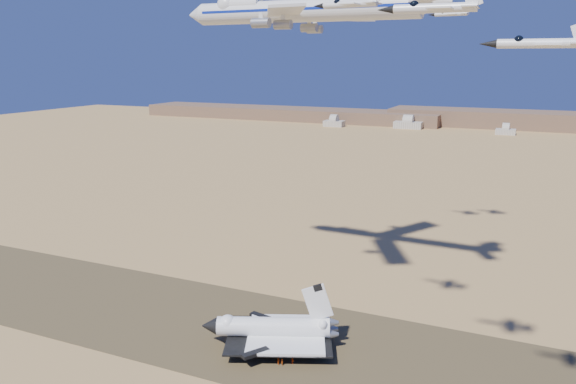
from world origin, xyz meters
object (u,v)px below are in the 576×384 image
at_px(carrier_747, 296,11).
at_px(chase_jet_e, 450,14).
at_px(chase_jet_a, 349,4).
at_px(chase_jet_c, 538,43).
at_px(chase_jet_b, 432,8).
at_px(crew_b, 279,361).
at_px(shuttle, 272,329).
at_px(crew_c, 293,361).
at_px(crew_a, 282,362).
at_px(chase_jet_d, 413,10).

bearing_deg(carrier_747, chase_jet_e, 61.06).
bearing_deg(chase_jet_a, chase_jet_c, -31.54).
distance_m(carrier_747, chase_jet_b, 80.04).
relative_size(crew_b, chase_jet_c, 0.13).
xyz_separation_m(shuttle, chase_jet_b, (41.70, -26.48, 77.23)).
distance_m(crew_c, chase_jet_b, 89.84).
xyz_separation_m(chase_jet_b, chase_jet_c, (16.13, -8.83, -5.84)).
relative_size(crew_a, crew_c, 1.00).
distance_m(crew_a, chase_jet_b, 90.26).
bearing_deg(carrier_747, chase_jet_a, -52.32).
height_order(shuttle, crew_a, shuttle).
relative_size(crew_a, crew_b, 0.95).
xyz_separation_m(chase_jet_a, chase_jet_b, (21.12, -21.54, -3.12)).
bearing_deg(crew_a, crew_b, 62.67).
relative_size(crew_c, chase_jet_a, 0.12).
relative_size(crew_c, chase_jet_b, 0.11).
bearing_deg(carrier_747, chase_jet_d, 67.39).
bearing_deg(crew_c, chase_jet_d, -63.81).
height_order(carrier_747, chase_jet_d, carrier_747).
bearing_deg(crew_c, shuttle, -6.28).
bearing_deg(chase_jet_d, chase_jet_e, 35.76).
bearing_deg(chase_jet_b, crew_a, 150.65).
bearing_deg(chase_jet_c, chase_jet_b, 150.85).
bearing_deg(crew_b, crew_c, -107.31).
relative_size(crew_c, chase_jet_c, 0.13).
bearing_deg(crew_a, chase_jet_d, -24.38).
distance_m(shuttle, carrier_747, 90.53).
bearing_deg(chase_jet_e, crew_c, -93.82).
height_order(crew_c, chase_jet_d, chase_jet_d).
bearing_deg(crew_b, chase_jet_b, -160.88).
distance_m(crew_a, chase_jet_c, 95.05).
distance_m(crew_b, chase_jet_d, 130.94).
bearing_deg(shuttle, chase_jet_e, 52.23).
height_order(carrier_747, chase_jet_c, carrier_747).
height_order(crew_b, chase_jet_a, chase_jet_a).
relative_size(chase_jet_d, chase_jet_e, 0.95).
bearing_deg(shuttle, carrier_747, 81.66).
distance_m(shuttle, chase_jet_e, 129.92).
distance_m(crew_c, chase_jet_d, 129.70).
distance_m(chase_jet_c, chase_jet_d, 130.52).
height_order(chase_jet_c, chase_jet_d, chase_jet_d).
height_order(carrier_747, chase_jet_e, carrier_747).
distance_m(crew_a, chase_jet_d, 131.01).
relative_size(carrier_747, crew_c, 45.69).
relative_size(crew_b, chase_jet_d, 0.14).
xyz_separation_m(carrier_747, chase_jet_a, (29.37, -40.31, -2.52)).
xyz_separation_m(crew_c, chase_jet_a, (11.95, 1.33, 84.17)).
relative_size(shuttle, chase_jet_e, 2.48).
height_order(carrier_747, chase_jet_a, carrier_747).
xyz_separation_m(shuttle, carrier_747, (-8.79, 35.37, 82.87)).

